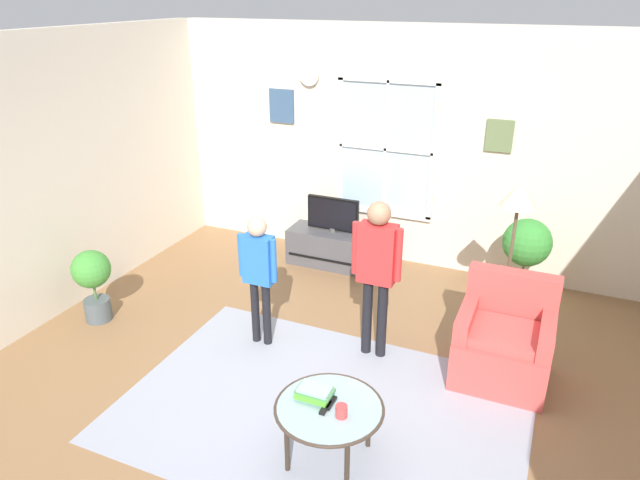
{
  "coord_description": "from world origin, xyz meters",
  "views": [
    {
      "loc": [
        1.59,
        -3.26,
        3.06
      ],
      "look_at": [
        -0.24,
        0.98,
        1.05
      ],
      "focal_mm": 32.31,
      "sensor_mm": 36.0,
      "label": 1
    }
  ],
  "objects_px": {
    "cup": "(341,411)",
    "potted_plant_corner": "(93,278)",
    "coffee_table": "(329,410)",
    "person_blue_shirt": "(259,267)",
    "television": "(333,214)",
    "book_stack": "(315,393)",
    "remote_near_books": "(331,403)",
    "remote_near_cup": "(325,408)",
    "floor_lamp": "(517,211)",
    "tv_stand": "(333,248)",
    "armchair": "(504,342)",
    "person_red_shirt": "(377,263)",
    "potted_plant_by_window": "(526,250)"
  },
  "relations": [
    {
      "from": "tv_stand",
      "to": "cup",
      "type": "xyz_separation_m",
      "value": [
        1.27,
        -2.98,
        0.28
      ]
    },
    {
      "from": "potted_plant_corner",
      "to": "floor_lamp",
      "type": "relative_size",
      "value": 0.48
    },
    {
      "from": "armchair",
      "to": "person_red_shirt",
      "type": "bearing_deg",
      "value": -172.87
    },
    {
      "from": "remote_near_books",
      "to": "remote_near_cup",
      "type": "bearing_deg",
      "value": -103.21
    },
    {
      "from": "remote_near_cup",
      "to": "floor_lamp",
      "type": "distance_m",
      "value": 2.41
    },
    {
      "from": "remote_near_cup",
      "to": "person_red_shirt",
      "type": "relative_size",
      "value": 0.1
    },
    {
      "from": "book_stack",
      "to": "person_blue_shirt",
      "type": "height_order",
      "value": "person_blue_shirt"
    },
    {
      "from": "remote_near_cup",
      "to": "book_stack",
      "type": "bearing_deg",
      "value": 145.14
    },
    {
      "from": "tv_stand",
      "to": "potted_plant_corner",
      "type": "xyz_separation_m",
      "value": [
        -1.68,
        -2.11,
        0.25
      ]
    },
    {
      "from": "floor_lamp",
      "to": "cup",
      "type": "bearing_deg",
      "value": -110.88
    },
    {
      "from": "television",
      "to": "armchair",
      "type": "relative_size",
      "value": 0.72
    },
    {
      "from": "person_red_shirt",
      "to": "potted_plant_corner",
      "type": "relative_size",
      "value": 1.95
    },
    {
      "from": "potted_plant_by_window",
      "to": "floor_lamp",
      "type": "distance_m",
      "value": 1.14
    },
    {
      "from": "book_stack",
      "to": "cup",
      "type": "xyz_separation_m",
      "value": [
        0.24,
        -0.11,
        0.0
      ]
    },
    {
      "from": "television",
      "to": "armchair",
      "type": "height_order",
      "value": "armchair"
    },
    {
      "from": "armchair",
      "to": "potted_plant_corner",
      "type": "height_order",
      "value": "armchair"
    },
    {
      "from": "potted_plant_by_window",
      "to": "remote_near_cup",
      "type": "bearing_deg",
      "value": -109.03
    },
    {
      "from": "tv_stand",
      "to": "armchair",
      "type": "xyz_separation_m",
      "value": [
        2.15,
        -1.44,
        0.11
      ]
    },
    {
      "from": "cup",
      "to": "potted_plant_corner",
      "type": "height_order",
      "value": "potted_plant_corner"
    },
    {
      "from": "remote_near_cup",
      "to": "tv_stand",
      "type": "bearing_deg",
      "value": 111.28
    },
    {
      "from": "person_red_shirt",
      "to": "floor_lamp",
      "type": "bearing_deg",
      "value": 33.57
    },
    {
      "from": "cup",
      "to": "potted_plant_corner",
      "type": "xyz_separation_m",
      "value": [
        -2.96,
        0.87,
        -0.03
      ]
    },
    {
      "from": "remote_near_cup",
      "to": "potted_plant_corner",
      "type": "bearing_deg",
      "value": 163.46
    },
    {
      "from": "coffee_table",
      "to": "potted_plant_corner",
      "type": "xyz_separation_m",
      "value": [
        -2.85,
        0.81,
        0.04
      ]
    },
    {
      "from": "armchair",
      "to": "coffee_table",
      "type": "height_order",
      "value": "armchair"
    },
    {
      "from": "remote_near_books",
      "to": "television",
      "type": "bearing_deg",
      "value": 111.93
    },
    {
      "from": "tv_stand",
      "to": "television",
      "type": "xyz_separation_m",
      "value": [
        -0.0,
        -0.0,
        0.44
      ]
    },
    {
      "from": "person_blue_shirt",
      "to": "floor_lamp",
      "type": "bearing_deg",
      "value": 24.21
    },
    {
      "from": "person_blue_shirt",
      "to": "person_red_shirt",
      "type": "relative_size",
      "value": 0.86
    },
    {
      "from": "remote_near_cup",
      "to": "potted_plant_corner",
      "type": "relative_size",
      "value": 0.19
    },
    {
      "from": "television",
      "to": "coffee_table",
      "type": "height_order",
      "value": "television"
    },
    {
      "from": "person_blue_shirt",
      "to": "potted_plant_by_window",
      "type": "relative_size",
      "value": 1.37
    },
    {
      "from": "potted_plant_by_window",
      "to": "person_blue_shirt",
      "type": "bearing_deg",
      "value": -139.96
    },
    {
      "from": "armchair",
      "to": "remote_near_cup",
      "type": "xyz_separation_m",
      "value": [
        -1.0,
        -1.51,
        0.13
      ]
    },
    {
      "from": "tv_stand",
      "to": "potted_plant_by_window",
      "type": "relative_size",
      "value": 1.16
    },
    {
      "from": "coffee_table",
      "to": "television",
      "type": "bearing_deg",
      "value": 111.74
    },
    {
      "from": "armchair",
      "to": "person_blue_shirt",
      "type": "relative_size",
      "value": 0.69
    },
    {
      "from": "book_stack",
      "to": "remote_near_books",
      "type": "distance_m",
      "value": 0.13
    },
    {
      "from": "book_stack",
      "to": "floor_lamp",
      "type": "height_order",
      "value": "floor_lamp"
    },
    {
      "from": "person_red_shirt",
      "to": "potted_plant_by_window",
      "type": "bearing_deg",
      "value": 54.33
    },
    {
      "from": "cup",
      "to": "potted_plant_by_window",
      "type": "distance_m",
      "value": 3.09
    },
    {
      "from": "remote_near_cup",
      "to": "person_blue_shirt",
      "type": "relative_size",
      "value": 0.11
    },
    {
      "from": "tv_stand",
      "to": "remote_near_books",
      "type": "height_order",
      "value": "remote_near_books"
    },
    {
      "from": "coffee_table",
      "to": "person_blue_shirt",
      "type": "xyz_separation_m",
      "value": [
        -1.14,
        1.11,
        0.37
      ]
    },
    {
      "from": "armchair",
      "to": "potted_plant_corner",
      "type": "xyz_separation_m",
      "value": [
        -3.83,
        -0.67,
        0.14
      ]
    },
    {
      "from": "television",
      "to": "person_red_shirt",
      "type": "bearing_deg",
      "value": -56.44
    },
    {
      "from": "book_stack",
      "to": "person_red_shirt",
      "type": "relative_size",
      "value": 0.17
    },
    {
      "from": "armchair",
      "to": "coffee_table",
      "type": "relative_size",
      "value": 1.14
    },
    {
      "from": "armchair",
      "to": "tv_stand",
      "type": "bearing_deg",
      "value": 146.23
    },
    {
      "from": "cup",
      "to": "potted_plant_corner",
      "type": "distance_m",
      "value": 3.08
    }
  ]
}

